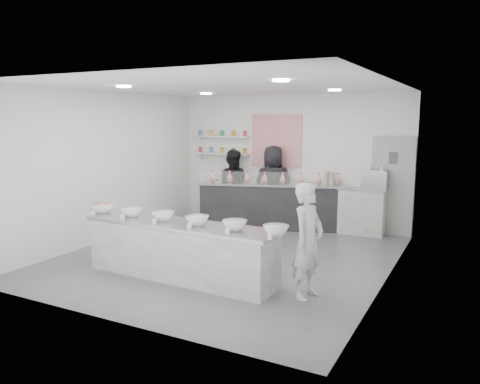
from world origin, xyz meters
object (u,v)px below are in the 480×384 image
object	(u,v)px
prep_counter	(180,251)
espresso_machine	(375,180)
staff_left	(232,186)
back_bar	(273,206)
espresso_ledge	(353,211)
woman_prep	(308,241)
staff_right	(273,186)

from	to	relation	value
prep_counter	espresso_machine	world-z (taller)	espresso_machine
staff_left	back_bar	bearing A→B (deg)	155.56
prep_counter	espresso_ledge	bearing A→B (deg)	69.47
espresso_ledge	woman_prep	xyz separation A→B (m)	(0.34, -3.93, 0.31)
back_bar	espresso_machine	size ratio (longest dim) A/B	6.36
back_bar	prep_counter	bearing A→B (deg)	-107.09
staff_left	woman_prep	bearing A→B (deg)	117.81
prep_counter	woman_prep	world-z (taller)	woman_prep
staff_left	prep_counter	bearing A→B (deg)	94.65
espresso_ledge	espresso_machine	size ratio (longest dim) A/B	2.55
prep_counter	staff_right	xyz separation A→B (m)	(-0.16, 3.97, 0.49)
woman_prep	espresso_ledge	bearing A→B (deg)	14.37
back_bar	staff_right	world-z (taller)	staff_right
espresso_machine	woman_prep	size ratio (longest dim) A/B	0.32
espresso_machine	staff_right	distance (m)	2.29
staff_right	espresso_ledge	bearing A→B (deg)	159.66
staff_right	prep_counter	bearing A→B (deg)	68.47
woman_prep	prep_counter	bearing A→B (deg)	103.99
staff_right	espresso_machine	bearing A→B (deg)	158.98
back_bar	staff_left	xyz separation A→B (m)	(-1.19, 0.25, 0.35)
woman_prep	back_bar	bearing A→B (deg)	39.37
woman_prep	staff_left	xyz separation A→B (m)	(-3.25, 3.81, 0.06)
espresso_machine	woman_prep	xyz separation A→B (m)	(-0.09, -3.93, -0.38)
prep_counter	staff_left	size ratio (longest dim) A/B	1.87
espresso_ledge	staff_right	bearing A→B (deg)	-176.45
back_bar	woman_prep	size ratio (longest dim) A/B	2.06
prep_counter	espresso_machine	xyz separation A→B (m)	(2.10, 4.09, 0.75)
prep_counter	staff_right	distance (m)	4.01
prep_counter	staff_left	distance (m)	4.18
prep_counter	staff_right	bearing A→B (deg)	94.06
back_bar	espresso_machine	distance (m)	2.28
woman_prep	staff_right	world-z (taller)	staff_right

